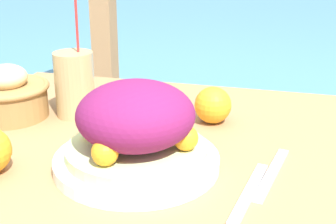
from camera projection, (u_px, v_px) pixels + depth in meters
name	position (u px, v px, depth m)	size (l,w,h in m)	color
patio_table	(186.00, 205.00, 0.86)	(1.00, 0.74, 0.74)	#997047
railing_fence	(239.00, 34.00, 1.46)	(2.80, 0.08, 1.13)	#937551
sea_backdrop	(271.00, 45.00, 3.93)	(12.00, 4.00, 0.45)	teal
salad_plate	(136.00, 132.00, 0.73)	(0.27, 0.27, 0.14)	white
drink_glass	(75.00, 84.00, 0.95)	(0.08, 0.08, 0.25)	tan
bread_basket	(8.00, 95.00, 0.95)	(0.17, 0.17, 0.11)	olive
fork	(272.00, 174.00, 0.73)	(0.05, 0.18, 0.00)	silver
knife	(249.00, 192.00, 0.67)	(0.04, 0.18, 0.00)	silver
orange_near_glass	(213.00, 105.00, 0.92)	(0.07, 0.07, 0.07)	orange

